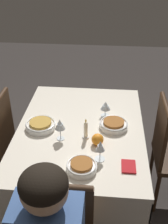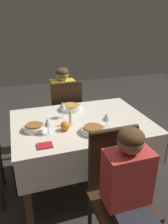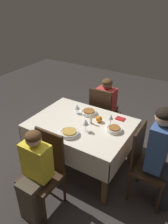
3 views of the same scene
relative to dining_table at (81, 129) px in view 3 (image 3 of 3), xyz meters
The scene contains 17 objects.
ground_plane 0.63m from the dining_table, ahead, with size 8.00×8.00×0.00m, color #332D2B.
dining_table is the anchor object (origin of this frame).
chair_west 0.90m from the dining_table, behind, with size 0.40×0.40×0.95m.
chair_north 0.73m from the dining_table, 88.83° to the left, with size 0.40×0.40×0.95m.
chair_south 0.74m from the dining_table, 86.21° to the right, with size 0.40×0.40×0.95m.
person_adult_denim 1.05m from the dining_table, behind, with size 0.34×0.30×1.25m.
person_child_yellow 0.89m from the dining_table, 89.05° to the left, with size 0.30×0.33×1.07m.
person_child_red 0.89m from the dining_table, 86.91° to the right, with size 0.30×0.33×1.05m.
bowl_west 0.47m from the dining_table, behind, with size 0.19×0.19×0.06m.
wine_glass_west 0.43m from the dining_table, 154.69° to the right, with size 0.07×0.07×0.15m.
bowl_north 0.33m from the dining_table, 95.24° to the left, with size 0.23×0.23×0.06m.
wine_glass_north 0.29m from the dining_table, 138.88° to the left, with size 0.07×0.07×0.17m.
bowl_south 0.28m from the dining_table, 83.73° to the right, with size 0.22×0.22×0.06m.
wine_glass_south 0.32m from the dining_table, 44.99° to the right, with size 0.08×0.08×0.13m.
candle_centerpiece 0.20m from the dining_table, 157.07° to the right, with size 0.05×0.05×0.16m.
orange_fruit 0.27m from the dining_table, 143.73° to the right, with size 0.08×0.08×0.08m, color orange.
napkin_red_folded 0.54m from the dining_table, 139.15° to the right, with size 0.12×0.09×0.01m.
Camera 3 is at (-1.29, 2.01, 2.25)m, focal length 35.00 mm.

